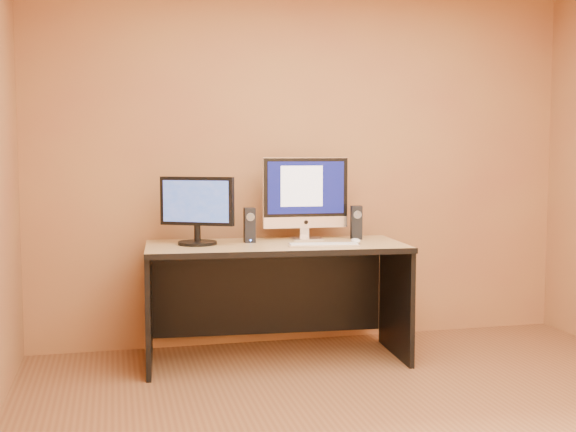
{
  "coord_description": "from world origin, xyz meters",
  "views": [
    {
      "loc": [
        -1.38,
        -3.11,
        1.38
      ],
      "look_at": [
        -0.29,
        1.4,
        0.98
      ],
      "focal_mm": 45.0,
      "sensor_mm": 36.0,
      "label": 1
    }
  ],
  "objects": [
    {
      "name": "walls",
      "position": [
        0.0,
        0.0,
        1.3
      ],
      "size": [
        4.0,
        4.0,
        2.6
      ],
      "primitive_type": null,
      "color": "#9C703E",
      "rests_on": "ground"
    },
    {
      "name": "desk",
      "position": [
        -0.35,
        1.5,
        0.39
      ],
      "size": [
        1.74,
        0.85,
        0.78
      ],
      "primitive_type": null,
      "rotation": [
        0.0,
        0.0,
        -0.07
      ],
      "color": "tan",
      "rests_on": "ground"
    },
    {
      "name": "imac",
      "position": [
        -0.09,
        1.7,
        1.08
      ],
      "size": [
        0.61,
        0.24,
        0.58
      ],
      "primitive_type": null,
      "rotation": [
        0.0,
        0.0,
        -0.02
      ],
      "color": "silver",
      "rests_on": "desk"
    },
    {
      "name": "second_monitor",
      "position": [
        -0.86,
        1.59,
        1.01
      ],
      "size": [
        0.57,
        0.46,
        0.45
      ],
      "primitive_type": null,
      "rotation": [
        0.0,
        0.0,
        -0.48
      ],
      "color": "black",
      "rests_on": "desk"
    },
    {
      "name": "speaker_left",
      "position": [
        -0.5,
        1.63,
        0.9
      ],
      "size": [
        0.07,
        0.08,
        0.23
      ],
      "primitive_type": null,
      "rotation": [
        0.0,
        0.0,
        -0.02
      ],
      "color": "black",
      "rests_on": "desk"
    },
    {
      "name": "speaker_right",
      "position": [
        0.26,
        1.63,
        0.9
      ],
      "size": [
        0.08,
        0.09,
        0.23
      ],
      "primitive_type": null,
      "rotation": [
        0.0,
        0.0,
        -0.13
      ],
      "color": "black",
      "rests_on": "desk"
    },
    {
      "name": "keyboard",
      "position": [
        -0.07,
        1.32,
        0.79
      ],
      "size": [
        0.47,
        0.19,
        0.02
      ],
      "primitive_type": "cube",
      "rotation": [
        0.0,
        0.0,
        -0.14
      ],
      "color": "silver",
      "rests_on": "desk"
    },
    {
      "name": "mouse",
      "position": [
        0.17,
        1.39,
        0.8
      ],
      "size": [
        0.07,
        0.11,
        0.04
      ],
      "primitive_type": "ellipsoid",
      "rotation": [
        0.0,
        0.0,
        -0.05
      ],
      "color": "white",
      "rests_on": "desk"
    },
    {
      "name": "cable_a",
      "position": [
        -0.04,
        1.76,
        0.79
      ],
      "size": [
        0.03,
        0.23,
        0.01
      ],
      "primitive_type": "cylinder",
      "rotation": [
        1.57,
        0.0,
        0.07
      ],
      "color": "black",
      "rests_on": "desk"
    },
    {
      "name": "cable_b",
      "position": [
        -0.08,
        1.83,
        0.79
      ],
      "size": [
        0.1,
        0.17,
        0.01
      ],
      "primitive_type": "cylinder",
      "rotation": [
        1.57,
        0.0,
        -0.53
      ],
      "color": "black",
      "rests_on": "desk"
    }
  ]
}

